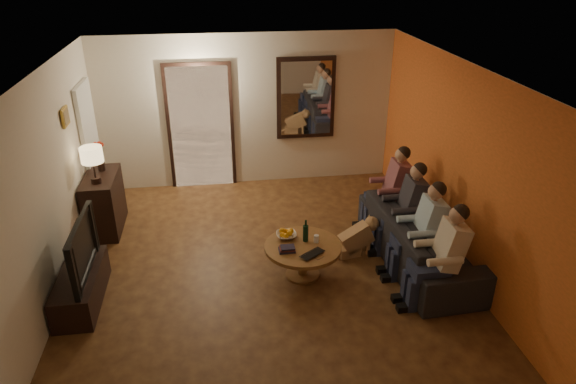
{
  "coord_description": "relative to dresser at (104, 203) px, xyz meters",
  "views": [
    {
      "loc": [
        -0.55,
        -5.45,
        3.87
      ],
      "look_at": [
        0.3,
        0.3,
        1.05
      ],
      "focal_mm": 32.0,
      "sensor_mm": 36.0,
      "label": 1
    }
  ],
  "objects": [
    {
      "name": "floor",
      "position": [
        2.25,
        -1.6,
        -0.43
      ],
      "size": [
        5.0,
        6.0,
        0.01
      ],
      "primitive_type": "cube",
      "color": "#3F1F11",
      "rests_on": "ground"
    },
    {
      "name": "ceiling",
      "position": [
        2.25,
        -1.6,
        2.17
      ],
      "size": [
        5.0,
        6.0,
        0.01
      ],
      "primitive_type": "cube",
      "color": "white",
      "rests_on": "back_wall"
    },
    {
      "name": "back_wall",
      "position": [
        2.25,
        1.4,
        0.87
      ],
      "size": [
        5.0,
        0.02,
        2.6
      ],
      "primitive_type": "cube",
      "color": "beige",
      "rests_on": "floor"
    },
    {
      "name": "front_wall",
      "position": [
        2.25,
        -4.6,
        0.87
      ],
      "size": [
        5.0,
        0.02,
        2.6
      ],
      "primitive_type": "cube",
      "color": "beige",
      "rests_on": "floor"
    },
    {
      "name": "left_wall",
      "position": [
        -0.25,
        -1.6,
        0.87
      ],
      "size": [
        0.02,
        6.0,
        2.6
      ],
      "primitive_type": "cube",
      "color": "beige",
      "rests_on": "floor"
    },
    {
      "name": "right_wall",
      "position": [
        4.75,
        -1.6,
        0.87
      ],
      "size": [
        0.02,
        6.0,
        2.6
      ],
      "primitive_type": "cube",
      "color": "beige",
      "rests_on": "floor"
    },
    {
      "name": "orange_accent",
      "position": [
        4.74,
        -1.6,
        0.87
      ],
      "size": [
        0.01,
        6.0,
        2.6
      ],
      "primitive_type": "cube",
      "color": "#C45D21",
      "rests_on": "right_wall"
    },
    {
      "name": "kitchen_doorway",
      "position": [
        1.45,
        1.38,
        0.62
      ],
      "size": [
        1.0,
        0.06,
        2.1
      ],
      "primitive_type": "cube",
      "color": "#FFE0A5",
      "rests_on": "floor"
    },
    {
      "name": "door_trim",
      "position": [
        1.45,
        1.37,
        0.62
      ],
      "size": [
        1.12,
        0.04,
        2.22
      ],
      "primitive_type": "cube",
      "color": "black",
      "rests_on": "floor"
    },
    {
      "name": "fridge_glimpse",
      "position": [
        1.7,
        1.38,
        0.47
      ],
      "size": [
        0.45,
        0.03,
        1.7
      ],
      "primitive_type": "cube",
      "color": "silver",
      "rests_on": "floor"
    },
    {
      "name": "mirror_frame",
      "position": [
        3.25,
        1.36,
        1.07
      ],
      "size": [
        1.0,
        0.05,
        1.4
      ],
      "primitive_type": "cube",
      "color": "black",
      "rests_on": "back_wall"
    },
    {
      "name": "mirror_glass",
      "position": [
        3.25,
        1.33,
        1.07
      ],
      "size": [
        0.86,
        0.02,
        1.26
      ],
      "primitive_type": "cube",
      "color": "white",
      "rests_on": "back_wall"
    },
    {
      "name": "white_door",
      "position": [
        -0.21,
        0.7,
        0.59
      ],
      "size": [
        0.06,
        0.85,
        2.04
      ],
      "primitive_type": "cube",
      "color": "white",
      "rests_on": "floor"
    },
    {
      "name": "framed_art",
      "position": [
        -0.22,
        -0.3,
        1.42
      ],
      "size": [
        0.03,
        0.28,
        0.24
      ],
      "primitive_type": "cube",
      "color": "#B28C33",
      "rests_on": "left_wall"
    },
    {
      "name": "art_canvas",
      "position": [
        -0.21,
        -0.3,
        1.42
      ],
      "size": [
        0.01,
        0.22,
        0.18
      ],
      "primitive_type": "cube",
      "color": "brown",
      "rests_on": "left_wall"
    },
    {
      "name": "dresser",
      "position": [
        0.0,
        0.0,
        0.0
      ],
      "size": [
        0.45,
        0.96,
        0.86
      ],
      "primitive_type": "cube",
      "color": "black",
      "rests_on": "floor"
    },
    {
      "name": "table_lamp",
      "position": [
        0.0,
        -0.22,
        0.7
      ],
      "size": [
        0.3,
        0.3,
        0.54
      ],
      "primitive_type": null,
      "color": "beige",
      "rests_on": "dresser"
    },
    {
      "name": "flower_vase",
      "position": [
        0.0,
        0.22,
        0.65
      ],
      "size": [
        0.14,
        0.14,
        0.44
      ],
      "primitive_type": null,
      "color": "red",
      "rests_on": "dresser"
    },
    {
      "name": "tv_stand",
      "position": [
        0.0,
        -1.77,
        -0.23
      ],
      "size": [
        0.45,
        1.2,
        0.4
      ],
      "primitive_type": "cube",
      "color": "black",
      "rests_on": "floor"
    },
    {
      "name": "tv",
      "position": [
        0.0,
        -1.77,
        0.3
      ],
      "size": [
        1.14,
        0.15,
        0.66
      ],
      "primitive_type": "imported",
      "rotation": [
        0.0,
        0.0,
        1.57
      ],
      "color": "black",
      "rests_on": "tv_stand"
    },
    {
      "name": "sofa",
      "position": [
        4.28,
        -1.52,
        -0.09
      ],
      "size": [
        2.39,
        1.03,
        0.69
      ],
      "primitive_type": "imported",
      "rotation": [
        0.0,
        0.0,
        1.62
      ],
      "color": "black",
      "rests_on": "floor"
    },
    {
      "name": "person_a",
      "position": [
        4.18,
        -2.42,
        0.17
      ],
      "size": [
        0.6,
        0.4,
        1.2
      ],
      "primitive_type": null,
      "color": "tan",
      "rests_on": "sofa"
    },
    {
      "name": "person_b",
      "position": [
        4.18,
        -1.82,
        0.17
      ],
      "size": [
        0.6,
        0.4,
        1.2
      ],
      "primitive_type": null,
      "color": "tan",
      "rests_on": "sofa"
    },
    {
      "name": "person_c",
      "position": [
        4.18,
        -1.22,
        0.17
      ],
      "size": [
        0.6,
        0.4,
        1.2
      ],
      "primitive_type": null,
      "color": "tan",
      "rests_on": "sofa"
    },
    {
      "name": "person_d",
      "position": [
        4.18,
        -0.62,
        0.17
      ],
      "size": [
        0.6,
        0.4,
        1.2
      ],
      "primitive_type": null,
      "color": "tan",
      "rests_on": "sofa"
    },
    {
      "name": "dog",
      "position": [
        3.5,
        -1.25,
        -0.15
      ],
      "size": [
        0.6,
        0.34,
        0.56
      ],
      "primitive_type": null,
      "rotation": [
        0.0,
        0.0,
        0.19
      ],
      "color": "tan",
      "rests_on": "floor"
    },
    {
      "name": "coffee_table",
      "position": [
        2.69,
        -1.63,
        -0.2
      ],
      "size": [
        1.14,
        1.14,
        0.45
      ],
      "primitive_type": "cylinder",
      "rotation": [
        0.0,
        0.0,
        -0.18
      ],
      "color": "brown",
      "rests_on": "floor"
    },
    {
      "name": "bowl",
      "position": [
        2.51,
        -1.41,
        0.05
      ],
      "size": [
        0.26,
        0.26,
        0.06
      ],
      "primitive_type": "imported",
      "color": "white",
      "rests_on": "coffee_table"
    },
    {
      "name": "oranges",
      "position": [
        2.51,
        -1.41,
        0.12
      ],
      "size": [
        0.2,
        0.2,
        0.08
      ],
      "primitive_type": null,
      "color": "orange",
      "rests_on": "bowl"
    },
    {
      "name": "wine_bottle",
      "position": [
        2.74,
        -1.53,
        0.18
      ],
      "size": [
        0.07,
        0.07,
        0.31
      ],
      "primitive_type": null,
      "color": "black",
      "rests_on": "coffee_table"
    },
    {
      "name": "wine_glass",
      "position": [
        2.87,
        -1.58,
        0.07
      ],
      "size": [
        0.06,
        0.06,
        0.1
      ],
      "primitive_type": "cylinder",
      "color": "silver",
      "rests_on": "coffee_table"
    },
    {
      "name": "book_stack",
      "position": [
        2.47,
        -1.73,
        0.06
      ],
      "size": [
        0.2,
        0.15,
        0.07
      ],
      "primitive_type": null,
      "color": "black",
      "rests_on": "coffee_table"
    },
    {
      "name": "laptop",
      "position": [
        2.79,
        -1.91,
        0.03
      ],
      "size": [
        0.39,
        0.36,
        0.03
      ],
      "primitive_type": "imported",
      "rotation": [
        0.0,
        0.0,
        0.61
      ],
      "color": "black",
      "rests_on": "coffee_table"
    }
  ]
}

